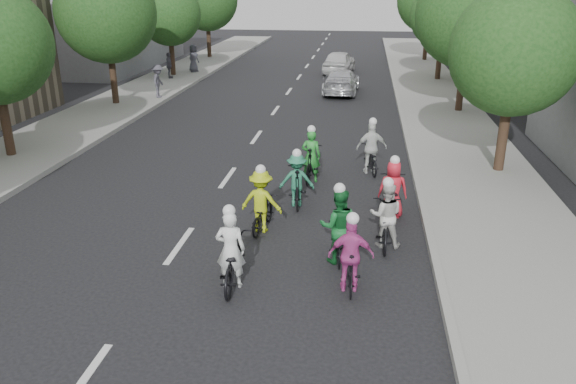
% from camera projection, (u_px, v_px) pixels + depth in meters
% --- Properties ---
extents(ground, '(120.00, 120.00, 0.00)m').
position_uv_depth(ground, '(180.00, 245.00, 13.63)').
color(ground, black).
rests_on(ground, ground).
extents(sidewalk_left, '(4.00, 80.00, 0.15)m').
position_uv_depth(sidewalk_left, '(72.00, 129.00, 23.87)').
color(sidewalk_left, gray).
rests_on(sidewalk_left, ground).
extents(curb_left, '(0.18, 80.00, 0.18)m').
position_uv_depth(curb_left, '(115.00, 130.00, 23.62)').
color(curb_left, '#999993').
rests_on(curb_left, ground).
extents(sidewalk_right, '(4.00, 80.00, 0.15)m').
position_uv_depth(sidewalk_right, '(458.00, 143.00, 21.86)').
color(sidewalk_right, gray).
rests_on(sidewalk_right, ground).
extents(curb_right, '(0.18, 80.00, 0.18)m').
position_uv_depth(curb_right, '(407.00, 140.00, 22.10)').
color(curb_right, '#999993').
rests_on(curb_right, ground).
extents(bldg_sw, '(10.00, 14.00, 8.00)m').
position_uv_depth(bldg_sw, '(83.00, 9.00, 40.13)').
color(bldg_sw, slate).
rests_on(bldg_sw, ground).
extents(bldg_se, '(10.00, 14.00, 8.00)m').
position_uv_depth(bldg_se, '(572.00, 16.00, 32.41)').
color(bldg_se, gray).
rests_on(bldg_se, ground).
extents(tree_l_3, '(4.80, 4.80, 6.93)m').
position_uv_depth(tree_l_3, '(106.00, 13.00, 26.93)').
color(tree_l_3, black).
rests_on(tree_l_3, ground).
extents(tree_l_4, '(4.00, 4.00, 5.97)m').
position_uv_depth(tree_l_4, '(169.00, 14.00, 35.46)').
color(tree_l_4, black).
rests_on(tree_l_4, ground).
extents(tree_r_0, '(4.00, 4.00, 5.97)m').
position_uv_depth(tree_r_0, '(515.00, 52.00, 17.22)').
color(tree_r_0, black).
rests_on(tree_r_0, ground).
extents(tree_r_1, '(4.80, 4.80, 6.93)m').
position_uv_depth(tree_r_1, '(469.00, 15.00, 25.35)').
color(tree_r_1, black).
rests_on(tree_r_1, ground).
extents(tree_r_2, '(4.00, 4.00, 5.97)m').
position_uv_depth(tree_r_2, '(443.00, 15.00, 33.88)').
color(tree_r_2, black).
rests_on(tree_r_2, ground).
extents(tree_r_3, '(4.80, 4.80, 6.93)m').
position_uv_depth(tree_r_3, '(429.00, 0.00, 42.01)').
color(tree_r_3, black).
rests_on(tree_r_3, ground).
extents(cyclist_0, '(0.82, 2.00, 1.84)m').
position_uv_depth(cyclist_0, '(232.00, 258.00, 11.71)').
color(cyclist_0, black).
rests_on(cyclist_0, ground).
extents(cyclist_1, '(0.92, 1.52, 1.91)m').
position_uv_depth(cyclist_1, '(338.00, 231.00, 12.65)').
color(cyclist_1, black).
rests_on(cyclist_1, ground).
extents(cyclist_2, '(1.13, 1.63, 1.79)m').
position_uv_depth(cyclist_2, '(262.00, 206.00, 14.22)').
color(cyclist_2, black).
rests_on(cyclist_2, ground).
extents(cyclist_3, '(0.96, 1.49, 1.75)m').
position_uv_depth(cyclist_3, '(351.00, 261.00, 11.51)').
color(cyclist_3, black).
rests_on(cyclist_3, ground).
extents(cyclist_4, '(0.78, 1.97, 1.74)m').
position_uv_depth(cyclist_4, '(392.00, 195.00, 15.13)').
color(cyclist_4, black).
rests_on(cyclist_4, ground).
extents(cyclist_5, '(0.65, 1.93, 1.83)m').
position_uv_depth(cyclist_5, '(311.00, 161.00, 17.79)').
color(cyclist_5, black).
rests_on(cyclist_5, ground).
extents(cyclist_6, '(0.80, 1.93, 1.75)m').
position_uv_depth(cyclist_6, '(386.00, 221.00, 13.47)').
color(cyclist_6, black).
rests_on(cyclist_6, ground).
extents(cyclist_7, '(1.05, 1.91, 1.68)m').
position_uv_depth(cyclist_7, '(297.00, 183.00, 15.86)').
color(cyclist_7, black).
rests_on(cyclist_7, ground).
extents(cyclist_8, '(1.07, 1.77, 1.87)m').
position_uv_depth(cyclist_8, '(371.00, 154.00, 18.54)').
color(cyclist_8, black).
rests_on(cyclist_8, ground).
extents(follow_car_lead, '(2.03, 4.63, 1.33)m').
position_uv_depth(follow_car_lead, '(341.00, 81.00, 31.39)').
color(follow_car_lead, silver).
rests_on(follow_car_lead, ground).
extents(follow_car_trail, '(2.27, 4.62, 1.52)m').
position_uv_depth(follow_car_trail, '(339.00, 62.00, 38.00)').
color(follow_car_trail, silver).
rests_on(follow_car_trail, ground).
extents(spectator_0, '(0.72, 1.15, 1.71)m').
position_uv_depth(spectator_0, '(158.00, 81.00, 29.45)').
color(spectator_0, '#504E5B').
rests_on(spectator_0, sidewalk_left).
extents(spectator_1, '(0.68, 1.01, 1.59)m').
position_uv_depth(spectator_1, '(169.00, 65.00, 35.21)').
color(spectator_1, '#514F5C').
rests_on(spectator_1, sidewalk_left).
extents(spectator_2, '(0.83, 1.02, 1.79)m').
position_uv_depth(spectator_2, '(193.00, 58.00, 37.58)').
color(spectator_2, '#4A4A56').
rests_on(spectator_2, sidewalk_left).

